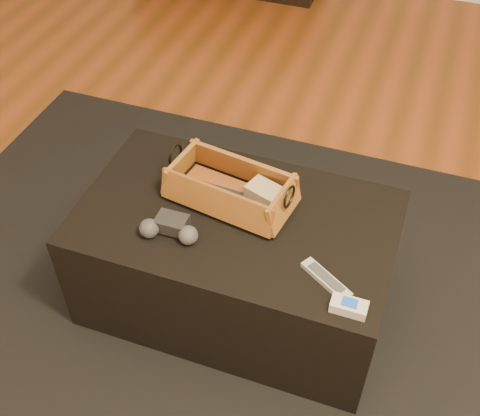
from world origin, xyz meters
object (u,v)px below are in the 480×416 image
(ottoman, at_px, (236,259))
(game_controller, at_px, (170,228))
(silver_remote, at_px, (326,279))
(cream_gadget, at_px, (349,306))
(tv_remote, at_px, (223,195))
(wicker_basket, at_px, (230,189))

(ottoman, relative_size, game_controller, 5.31)
(game_controller, relative_size, silver_remote, 1.14)
(game_controller, xyz_separation_m, cream_gadget, (0.57, -0.09, -0.01))
(tv_remote, height_order, silver_remote, tv_remote)
(wicker_basket, bearing_deg, ottoman, -56.27)
(game_controller, distance_m, cream_gadget, 0.57)
(silver_remote, bearing_deg, tv_remote, 151.83)
(wicker_basket, xyz_separation_m, game_controller, (-0.12, -0.21, -0.02))
(tv_remote, bearing_deg, silver_remote, -25.15)
(ottoman, distance_m, wicker_basket, 0.27)
(wicker_basket, distance_m, cream_gadget, 0.54)
(ottoman, xyz_separation_m, game_controller, (-0.16, -0.14, 0.24))
(game_controller, bearing_deg, cream_gadget, -9.02)
(game_controller, height_order, cream_gadget, game_controller)
(ottoman, distance_m, silver_remote, 0.43)
(ottoman, xyz_separation_m, cream_gadget, (0.41, -0.23, 0.23))
(ottoman, bearing_deg, game_controller, -137.81)
(tv_remote, xyz_separation_m, game_controller, (-0.10, -0.20, 0.00))
(ottoman, height_order, wicker_basket, wicker_basket)
(ottoman, bearing_deg, wicker_basket, 123.73)
(silver_remote, bearing_deg, ottoman, 154.06)
(ottoman, distance_m, tv_remote, 0.25)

